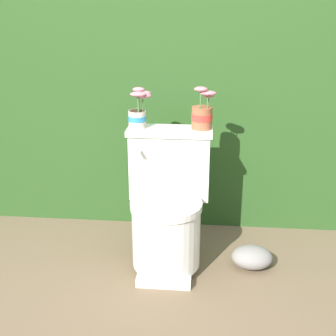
# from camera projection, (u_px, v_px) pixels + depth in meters

# --- Properties ---
(ground_plane) EXTENTS (12.00, 12.00, 0.00)m
(ground_plane) POSITION_uv_depth(u_px,v_px,m) (155.00, 274.00, 2.55)
(ground_plane) COLOR brown
(hedge_backdrop) EXTENTS (4.04, 0.74, 1.47)m
(hedge_backdrop) POSITION_uv_depth(u_px,v_px,m) (171.00, 102.00, 3.20)
(hedge_backdrop) COLOR #284C1E
(hedge_backdrop) RESTS_ON ground
(toilet) EXTENTS (0.46, 0.48, 0.75)m
(toilet) POSITION_uv_depth(u_px,v_px,m) (167.00, 211.00, 2.54)
(toilet) COLOR silver
(toilet) RESTS_ON ground
(potted_plant_left) EXTENTS (0.13, 0.12, 0.22)m
(potted_plant_left) POSITION_uv_depth(u_px,v_px,m) (138.00, 111.00, 2.49)
(potted_plant_left) COLOR beige
(potted_plant_left) RESTS_ON toilet
(potted_plant_midleft) EXTENTS (0.13, 0.11, 0.23)m
(potted_plant_midleft) POSITION_uv_depth(u_px,v_px,m) (202.00, 114.00, 2.48)
(potted_plant_midleft) COLOR #9E5638
(potted_plant_midleft) RESTS_ON toilet
(garden_stone) EXTENTS (0.23, 0.18, 0.13)m
(garden_stone) POSITION_uv_depth(u_px,v_px,m) (252.00, 257.00, 2.60)
(garden_stone) COLOR gray
(garden_stone) RESTS_ON ground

